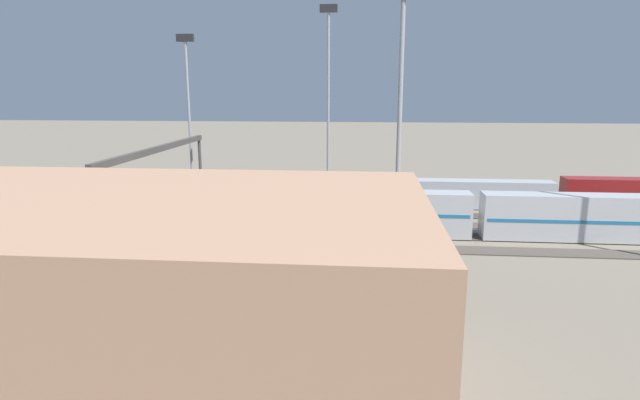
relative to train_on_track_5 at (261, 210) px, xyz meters
The scene contains 14 objects.
ground_plane 10.34m from the train_on_track_5, 91.57° to the right, with size 400.00×400.00×0.00m, color #756B5B.
track_bed_0 25.13m from the train_on_track_5, 90.63° to the right, with size 140.00×2.80×0.12m, color #4C443D.
track_bed_1 20.17m from the train_on_track_5, 90.79° to the right, with size 140.00×2.80×0.12m, color #4C443D.
track_bed_2 15.22m from the train_on_track_5, 91.05° to the right, with size 140.00×2.80×0.12m, color #3D3833.
track_bed_3 10.33m from the train_on_track_5, 91.57° to the right, with size 140.00×2.80×0.12m, color #3D3833.
track_bed_4 5.63m from the train_on_track_5, 93.14° to the right, with size 140.00×2.80×0.12m, color #4C443D.
track_bed_5 2.58m from the train_on_track_5, behind, with size 140.00×2.80×0.12m, color #3D3833.
track_bed_6 5.63m from the train_on_track_5, 93.14° to the left, with size 140.00×2.80×0.12m, color #4C443D.
train_on_track_5 is the anchor object (origin of this frame).
train_on_track_2 15.02m from the train_on_track_5, 92.26° to the right, with size 114.80×3.00×4.40m.
light_mast_0 35.39m from the train_on_track_5, 57.13° to the right, with size 2.80×0.70×25.08m.
light_mast_1 21.73m from the train_on_track_5, 152.30° to the left, with size 2.80×0.70×25.33m.
light_mast_2 32.81m from the train_on_track_5, 101.13° to the right, with size 2.80×0.70×29.39m.
signal_gantry 19.65m from the train_on_track_5, 31.77° to the right, with size 0.70×35.00×8.80m.
Camera 1 is at (-11.69, 66.13, 16.18)m, focal length 28.53 mm.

